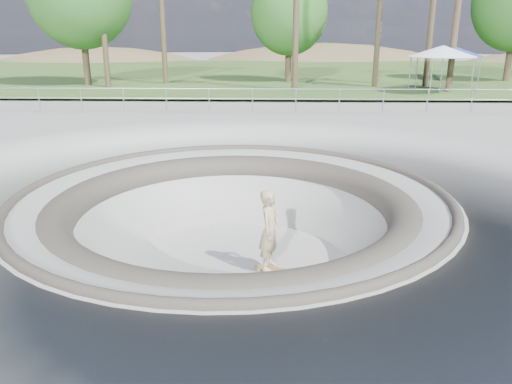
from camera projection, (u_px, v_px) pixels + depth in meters
ground at (232, 195)px, 11.78m from camera, size 180.00×180.00×0.00m
skate_bowl at (233, 265)px, 12.34m from camera, size 14.00×14.00×4.10m
grass_strip at (262, 72)px, 44.05m from camera, size 180.00×36.00×0.12m
distant_hills at (293, 113)px, 68.19m from camera, size 103.20×45.00×28.60m
safety_railing at (252, 99)px, 22.98m from camera, size 25.00×0.06×1.03m
skateboard at (270, 269)px, 12.16m from camera, size 0.79×0.47×0.08m
skater at (270, 230)px, 11.85m from camera, size 0.67×0.84×1.99m
canopy_white at (443, 51)px, 28.14m from camera, size 5.14×5.14×2.66m
canopy_blue at (449, 51)px, 29.15m from camera, size 5.01×5.01×2.65m
bushy_tree_mid at (289, 13)px, 34.16m from camera, size 5.29×4.81×7.63m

